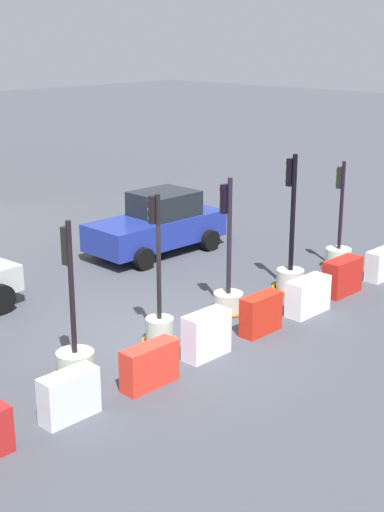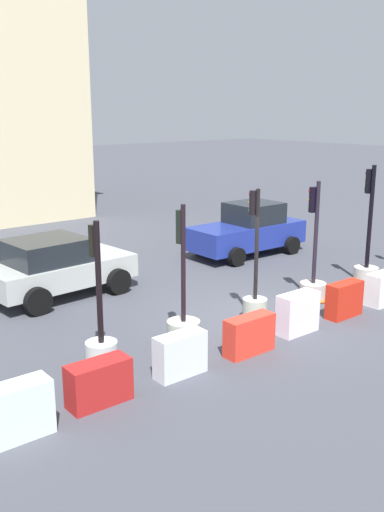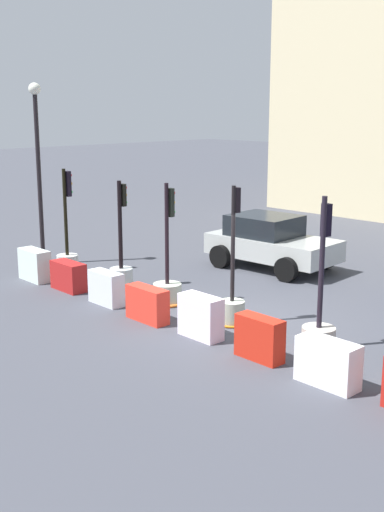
% 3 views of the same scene
% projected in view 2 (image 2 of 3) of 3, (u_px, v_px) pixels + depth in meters
% --- Properties ---
extents(ground_plane, '(120.00, 120.00, 0.00)m').
position_uv_depth(ground_plane, '(257.00, 318.00, 13.78)').
color(ground_plane, '#40424B').
extents(traffic_light_1, '(0.87, 0.87, 2.90)m').
position_uv_depth(traffic_light_1, '(101.00, 345.00, 11.06)').
color(traffic_light_1, silver).
rests_on(traffic_light_1, ground_plane).
extents(traffic_light_2, '(0.91, 0.91, 3.01)m').
position_uv_depth(traffic_light_2, '(183.00, 325.00, 12.22)').
color(traffic_light_2, '#ABB5A0').
rests_on(traffic_light_2, ground_plane).
extents(traffic_light_3, '(0.77, 0.77, 3.13)m').
position_uv_depth(traffic_light_3, '(255.00, 299.00, 13.55)').
color(traffic_light_3, '#ABB4A1').
rests_on(traffic_light_3, ground_plane).
extents(traffic_light_4, '(0.86, 0.86, 3.12)m').
position_uv_depth(traffic_light_4, '(313.00, 281.00, 15.04)').
color(traffic_light_4, '#B2ABA0').
rests_on(traffic_light_4, ground_plane).
extents(traffic_light_5, '(0.91, 0.91, 3.39)m').
position_uv_depth(traffic_light_5, '(366.00, 267.00, 16.30)').
color(traffic_light_5, '#BBB4AC').
rests_on(traffic_light_5, ground_plane).
extents(construction_barrier_0, '(1.08, 0.46, 0.89)m').
position_uv_depth(construction_barrier_0, '(16.00, 411.00, 8.68)').
color(construction_barrier_0, silver).
rests_on(construction_barrier_0, ground_plane).
extents(construction_barrier_1, '(1.11, 0.48, 0.76)m').
position_uv_depth(construction_barrier_1, '(99.00, 383.00, 9.72)').
color(construction_barrier_1, '#AD1E1D').
rests_on(construction_barrier_1, ground_plane).
extents(construction_barrier_2, '(1.03, 0.41, 0.83)m').
position_uv_depth(construction_barrier_2, '(180.00, 355.00, 10.75)').
color(construction_barrier_2, silver).
rests_on(construction_barrier_2, ground_plane).
extents(construction_barrier_3, '(1.13, 0.40, 0.80)m').
position_uv_depth(construction_barrier_3, '(249.00, 335.00, 11.73)').
color(construction_barrier_3, red).
rests_on(construction_barrier_3, ground_plane).
extents(construction_barrier_4, '(1.01, 0.44, 0.92)m').
position_uv_depth(construction_barrier_4, '(298.00, 313.00, 12.80)').
color(construction_barrier_4, white).
rests_on(construction_barrier_4, ground_plane).
extents(construction_barrier_5, '(1.01, 0.39, 0.85)m').
position_uv_depth(construction_barrier_5, '(344.00, 300.00, 13.80)').
color(construction_barrier_5, red).
rests_on(construction_barrier_5, ground_plane).
extents(car_silver_hatchback, '(4.00, 2.48, 1.59)m').
position_uv_depth(car_silver_hatchback, '(55.00, 266.00, 15.27)').
color(car_silver_hatchback, '#AFB3AF').
rests_on(car_silver_hatchback, ground_plane).
extents(car_blue_estate, '(4.19, 2.18, 1.76)m').
position_uv_depth(car_blue_estate, '(248.00, 230.00, 19.66)').
color(car_blue_estate, navy).
rests_on(car_blue_estate, ground_plane).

